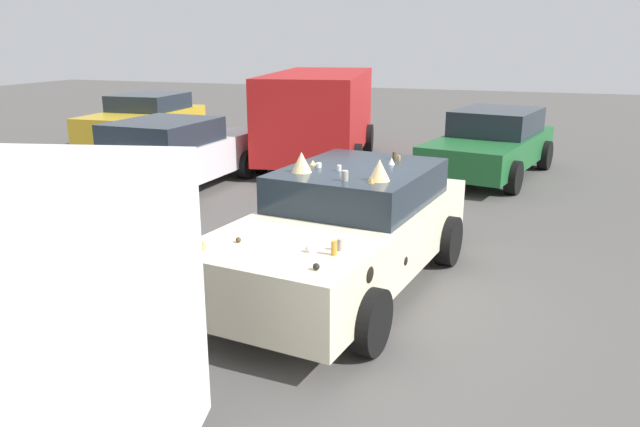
# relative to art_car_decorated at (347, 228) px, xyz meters

# --- Properties ---
(ground_plane) EXTENTS (60.00, 60.00, 0.00)m
(ground_plane) POSITION_rel_art_car_decorated_xyz_m (-0.08, 0.01, -0.73)
(ground_plane) COLOR #514F4C
(art_car_decorated) EXTENTS (4.54, 2.45, 1.64)m
(art_car_decorated) POSITION_rel_art_car_decorated_xyz_m (0.00, 0.00, 0.00)
(art_car_decorated) COLOR beige
(art_car_decorated) RESTS_ON ground
(parked_van_far_left) EXTENTS (5.42, 3.01, 2.12)m
(parked_van_far_left) POSITION_rel_art_car_decorated_xyz_m (7.22, 2.93, 0.47)
(parked_van_far_left) COLOR #B21919
(parked_van_far_left) RESTS_ON ground
(parked_sedan_far_right) EXTENTS (4.67, 2.66, 1.41)m
(parked_sedan_far_right) POSITION_rel_art_car_decorated_xyz_m (7.01, -1.13, -0.01)
(parked_sedan_far_right) COLOR #1E602D
(parked_sedan_far_right) RESTS_ON ground
(parked_sedan_near_left) EXTENTS (4.30, 2.11, 1.40)m
(parked_sedan_near_left) POSITION_rel_art_car_decorated_xyz_m (3.57, 4.69, -0.02)
(parked_sedan_near_left) COLOR silver
(parked_sedan_near_left) RESTS_ON ground
(parked_sedan_behind_right) EXTENTS (4.13, 2.25, 1.40)m
(parked_sedan_behind_right) POSITION_rel_art_car_decorated_xyz_m (7.82, 8.31, -0.00)
(parked_sedan_behind_right) COLOR gold
(parked_sedan_behind_right) RESTS_ON ground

